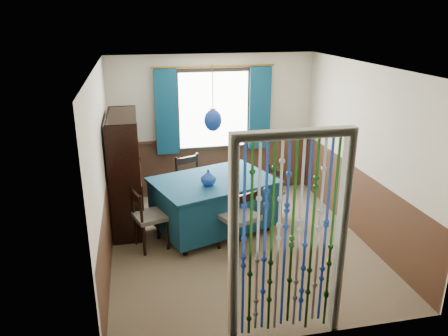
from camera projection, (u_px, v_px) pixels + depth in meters
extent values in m
plane|color=brown|center=(239.00, 243.00, 6.30)|extent=(4.00, 4.00, 0.00)
plane|color=silver|center=(241.00, 67.00, 5.46)|extent=(4.00, 4.00, 0.00)
plane|color=beige|center=(213.00, 126.00, 7.73)|extent=(3.60, 0.00, 3.60)
plane|color=beige|center=(292.00, 229.00, 4.03)|extent=(3.60, 0.00, 3.60)
plane|color=beige|center=(102.00, 170.00, 5.53)|extent=(0.00, 4.00, 4.00)
plane|color=beige|center=(362.00, 153.00, 6.23)|extent=(0.00, 4.00, 4.00)
plane|color=#422819|center=(214.00, 166.00, 7.96)|extent=(3.60, 0.00, 3.60)
plane|color=#422819|center=(287.00, 296.00, 4.30)|extent=(3.60, 0.00, 3.60)
plane|color=#422819|center=(109.00, 224.00, 5.79)|extent=(0.00, 4.00, 4.00)
plane|color=#422819|center=(356.00, 201.00, 6.47)|extent=(0.00, 4.00, 4.00)
cube|color=black|center=(214.00, 110.00, 7.58)|extent=(1.32, 0.12, 1.42)
cube|color=#0F374F|center=(214.00, 202.00, 6.54)|extent=(1.92, 1.59, 0.68)
cube|color=#0F374F|center=(213.00, 180.00, 6.42)|extent=(2.00, 1.67, 0.03)
cylinder|color=black|center=(185.00, 250.00, 5.98)|extent=(0.07, 0.07, 0.14)
cylinder|color=black|center=(267.00, 226.00, 6.65)|extent=(0.07, 0.07, 0.14)
cylinder|color=black|center=(161.00, 225.00, 6.68)|extent=(0.07, 0.07, 0.14)
cylinder|color=black|center=(237.00, 206.00, 7.35)|extent=(0.07, 0.07, 0.14)
cylinder|color=black|center=(235.00, 244.00, 5.79)|extent=(0.05, 0.05, 0.49)
cylinder|color=black|center=(258.00, 236.00, 6.01)|extent=(0.05, 0.05, 0.49)
cylinder|color=black|center=(219.00, 233.00, 6.08)|extent=(0.05, 0.05, 0.49)
cylinder|color=black|center=(242.00, 225.00, 6.29)|extent=(0.05, 0.05, 0.49)
cube|color=#5B5549|center=(239.00, 216.00, 5.95)|extent=(0.62, 0.61, 0.06)
cube|color=black|center=(248.00, 197.00, 5.68)|extent=(0.40, 0.20, 0.11)
cylinder|color=black|center=(236.00, 211.00, 5.62)|extent=(0.04, 0.04, 0.47)
cylinder|color=black|center=(259.00, 204.00, 5.84)|extent=(0.04, 0.04, 0.47)
cylinder|color=black|center=(198.00, 193.00, 7.46)|extent=(0.05, 0.05, 0.48)
cylinder|color=black|center=(178.00, 198.00, 7.26)|extent=(0.05, 0.05, 0.48)
cylinder|color=black|center=(209.00, 200.00, 7.18)|extent=(0.05, 0.05, 0.48)
cylinder|color=black|center=(189.00, 205.00, 6.97)|extent=(0.05, 0.05, 0.48)
cube|color=#5B5549|center=(193.00, 183.00, 7.13)|extent=(0.60, 0.59, 0.06)
cube|color=black|center=(187.00, 160.00, 7.16)|extent=(0.39, 0.19, 0.11)
cylinder|color=black|center=(197.00, 166.00, 7.31)|extent=(0.04, 0.04, 0.47)
cylinder|color=black|center=(177.00, 171.00, 7.11)|extent=(0.04, 0.04, 0.47)
cylinder|color=black|center=(136.00, 230.00, 6.20)|extent=(0.04, 0.04, 0.45)
cylinder|color=black|center=(144.00, 241.00, 5.91)|extent=(0.04, 0.04, 0.45)
cylinder|color=black|center=(158.00, 225.00, 6.36)|extent=(0.04, 0.04, 0.45)
cylinder|color=black|center=(167.00, 235.00, 6.06)|extent=(0.04, 0.04, 0.45)
cube|color=#5B5549|center=(150.00, 216.00, 6.05)|extent=(0.53, 0.54, 0.06)
cube|color=black|center=(136.00, 197.00, 5.86)|extent=(0.15, 0.37, 0.10)
cylinder|color=black|center=(133.00, 202.00, 6.05)|extent=(0.04, 0.04, 0.44)
cylinder|color=black|center=(141.00, 211.00, 5.76)|extent=(0.04, 0.04, 0.44)
cylinder|color=black|center=(281.00, 206.00, 7.01)|extent=(0.04, 0.04, 0.41)
cylinder|color=black|center=(268.00, 199.00, 7.27)|extent=(0.04, 0.04, 0.41)
cylinder|color=black|center=(266.00, 211.00, 6.85)|extent=(0.04, 0.04, 0.41)
cylinder|color=black|center=(253.00, 204.00, 7.10)|extent=(0.04, 0.04, 0.41)
cube|color=#5B5549|center=(267.00, 191.00, 6.98)|extent=(0.51, 0.52, 0.06)
cube|color=black|center=(276.00, 172.00, 6.96)|extent=(0.17, 0.33, 0.09)
cylinder|color=black|center=(282.00, 182.00, 6.88)|extent=(0.04, 0.04, 0.41)
cylinder|color=black|center=(269.00, 176.00, 7.13)|extent=(0.04, 0.04, 0.41)
cube|color=black|center=(128.00, 198.00, 6.75)|extent=(0.47, 1.34, 0.87)
cube|color=black|center=(123.00, 157.00, 5.87)|extent=(0.41, 0.05, 0.87)
cube|color=black|center=(124.00, 133.00, 7.05)|extent=(0.41, 0.05, 0.87)
cube|color=black|center=(121.00, 116.00, 6.32)|extent=(0.42, 1.34, 0.04)
cube|color=black|center=(109.00, 145.00, 6.42)|extent=(0.04, 1.32, 0.87)
cube|color=black|center=(126.00, 152.00, 6.51)|extent=(0.37, 1.26, 0.02)
cube|color=black|center=(125.00, 133.00, 6.41)|extent=(0.37, 1.26, 0.02)
cylinder|color=olive|center=(213.00, 92.00, 5.99)|extent=(0.01, 0.01, 0.78)
ellipsoid|color=navy|center=(213.00, 120.00, 6.12)|extent=(0.25, 0.25, 0.31)
cylinder|color=olive|center=(213.00, 109.00, 6.07)|extent=(0.08, 0.08, 0.03)
imported|color=navy|center=(208.00, 178.00, 6.18)|extent=(0.23, 0.23, 0.21)
imported|color=beige|center=(128.00, 153.00, 6.30)|extent=(0.28, 0.28, 0.05)
imported|color=beige|center=(129.00, 158.00, 6.87)|extent=(0.21, 0.21, 0.21)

